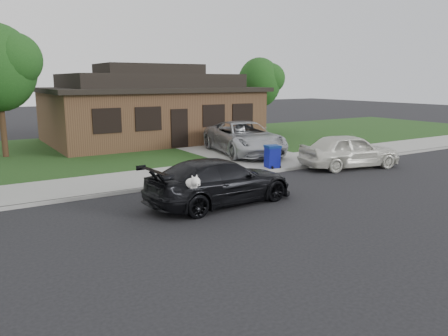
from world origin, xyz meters
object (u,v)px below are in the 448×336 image
minivan (244,138)px  white_compact (349,151)px  sedan (220,181)px  recycling_bin (272,157)px

minivan → white_compact: (2.27, -4.92, -0.19)m
sedan → white_compact: 8.07m
sedan → recycling_bin: bearing=-59.6°
recycling_bin → minivan: bearing=86.0°
minivan → recycling_bin: 3.79m
sedan → minivan: size_ratio=0.87×
recycling_bin → white_compact: bearing=-9.8°
minivan → sedan: bearing=-118.0°
minivan → recycling_bin: size_ratio=5.99×
sedan → minivan: 8.80m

